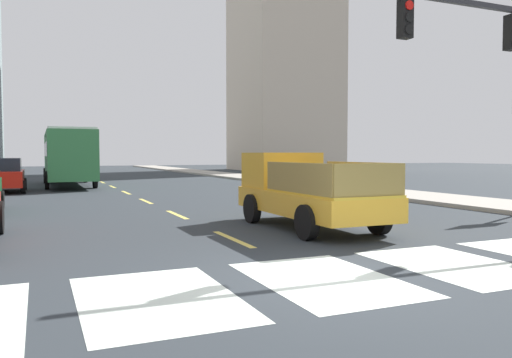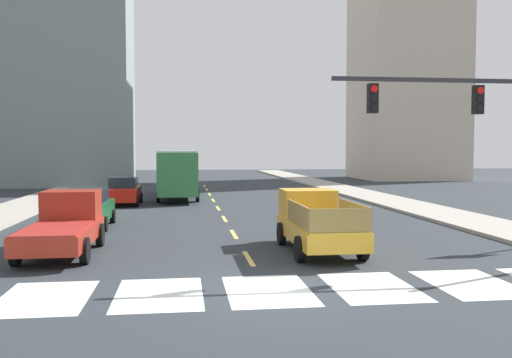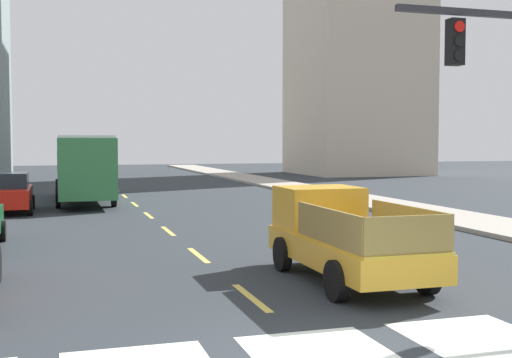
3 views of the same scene
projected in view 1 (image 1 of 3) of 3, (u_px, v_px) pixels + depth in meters
ground_plane at (325, 279)px, 7.77m from camera, size 160.00×160.00×0.00m
sidewalk_right at (331, 187)px, 28.71m from camera, size 3.30×110.00×0.15m
crosswalk_stripe_2 at (157, 298)px, 6.74m from camera, size 2.03×3.10×0.01m
crosswalk_stripe_3 at (325, 279)px, 7.77m from camera, size 2.03×3.10×0.01m
crosswalk_stripe_4 at (454, 264)px, 8.80m from camera, size 2.03×3.10×0.01m
lane_dash_0 at (233, 239)px, 11.44m from camera, size 0.16×2.40×0.01m
lane_dash_1 at (177, 215)px, 16.02m from camera, size 0.16×2.40×0.01m
lane_dash_2 at (146, 201)px, 20.61m from camera, size 0.16×2.40×0.01m
lane_dash_3 at (126, 193)px, 25.20m from camera, size 0.16×2.40×0.01m
lane_dash_4 at (112, 187)px, 29.78m from camera, size 0.16×2.40×0.01m
lane_dash_5 at (102, 182)px, 34.37m from camera, size 0.16×2.40×0.01m
lane_dash_6 at (95, 179)px, 38.95m from camera, size 0.16×2.40×0.01m
lane_dash_7 at (89, 176)px, 43.54m from camera, size 0.16×2.40×0.01m
pickup_stakebed at (302, 191)px, 13.47m from camera, size 2.18×5.20×1.96m
city_bus at (68, 153)px, 30.66m from camera, size 2.72×10.80×3.32m
sedan_mid at (4, 175)px, 25.40m from camera, size 2.02×4.40×1.72m
block_mid_right at (284, 40)px, 60.95m from camera, size 10.77×11.24×31.36m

